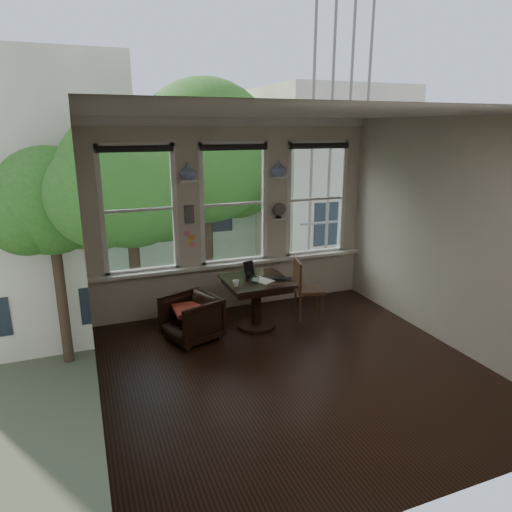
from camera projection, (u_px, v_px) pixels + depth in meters
name	position (u px, v px, depth m)	size (l,w,h in m)	color
ground	(294.00, 369.00, 5.59)	(4.50, 4.50, 0.00)	black
ceiling	(300.00, 113.00, 4.77)	(4.50, 4.50, 0.00)	silver
wall_back	(233.00, 217.00, 7.20)	(4.50, 4.50, 0.00)	beige
wall_front	(440.00, 330.00, 3.16)	(4.50, 4.50, 0.00)	beige
wall_left	(87.00, 274.00, 4.39)	(4.50, 4.50, 0.00)	beige
wall_right	(451.00, 235.00, 5.97)	(4.50, 4.50, 0.00)	beige
window_left	(139.00, 210.00, 6.63)	(1.10, 0.12, 1.90)	white
window_center	(233.00, 204.00, 7.14)	(1.10, 0.12, 1.90)	white
window_right	(315.00, 199.00, 7.65)	(1.10, 0.12, 1.90)	white
shelf_left	(188.00, 181.00, 6.69)	(0.26, 0.16, 0.03)	white
shelf_right	(278.00, 177.00, 7.20)	(0.26, 0.16, 0.03)	white
intercom	(189.00, 214.00, 6.85)	(0.14, 0.06, 0.28)	#59544F
sticky_notes	(190.00, 237.00, 6.95)	(0.16, 0.01, 0.24)	pink
desk_fan	(278.00, 213.00, 7.34)	(0.20, 0.20, 0.24)	#59544F
vase_left	(188.00, 171.00, 6.65)	(0.24, 0.24, 0.25)	white
vase_right	(278.00, 168.00, 7.16)	(0.24, 0.24, 0.25)	white
table	(256.00, 304.00, 6.66)	(0.90, 0.90, 0.75)	black
armchair_left	(191.00, 318.00, 6.29)	(0.68, 0.70, 0.63)	black
cushion_red	(191.00, 309.00, 6.26)	(0.45, 0.45, 0.06)	maroon
side_chair_right	(309.00, 289.00, 7.02)	(0.42, 0.42, 0.92)	#49271A
laptop	(281.00, 280.00, 6.51)	(0.31, 0.20, 0.02)	black
mug	(236.00, 283.00, 6.26)	(0.09, 0.09, 0.09)	white
drinking_glass	(255.00, 280.00, 6.39)	(0.13, 0.13, 0.10)	white
tablet	(249.00, 268.00, 6.70)	(0.16, 0.02, 0.22)	black
papers	(263.00, 280.00, 6.51)	(0.22, 0.30, 0.00)	silver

